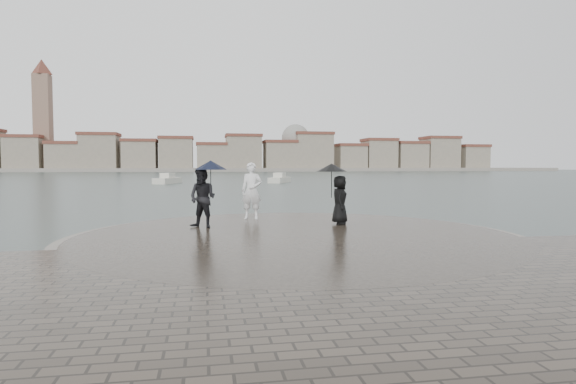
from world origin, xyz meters
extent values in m
plane|color=#2B3835|center=(0.00, 0.00, 0.00)|extent=(400.00, 400.00, 0.00)
cylinder|color=gray|center=(0.00, 3.50, 0.16)|extent=(12.50, 12.50, 0.32)
cylinder|color=#2D261E|center=(0.00, 3.50, 0.18)|extent=(11.90, 11.90, 0.36)
imported|color=white|center=(-0.85, 7.41, 1.36)|extent=(0.82, 0.64, 1.99)
imported|color=black|center=(-2.53, 5.33, 1.26)|extent=(1.11, 1.05, 1.80)
cylinder|color=black|center=(-2.28, 5.43, 1.71)|extent=(0.02, 0.02, 0.90)
cone|color=black|center=(-2.28, 5.43, 2.26)|extent=(1.02, 1.02, 0.28)
imported|color=black|center=(1.80, 5.47, 1.14)|extent=(0.71, 0.88, 1.56)
cylinder|color=black|center=(1.55, 5.57, 1.66)|extent=(0.02, 0.02, 0.90)
cone|color=black|center=(1.55, 5.57, 2.18)|extent=(0.99, 0.99, 0.26)
cube|color=gray|center=(0.00, 163.00, 0.60)|extent=(260.00, 20.00, 1.20)
cube|color=gray|center=(-60.00, 160.00, 5.50)|extent=(11.00, 10.00, 11.00)
cube|color=brown|center=(-60.00, 160.00, 11.50)|extent=(11.60, 10.60, 1.00)
cube|color=gray|center=(-48.00, 160.00, 4.50)|extent=(10.00, 10.00, 9.00)
cube|color=brown|center=(-48.00, 160.00, 9.50)|extent=(10.60, 10.60, 1.00)
cube|color=gray|center=(-37.00, 160.00, 6.00)|extent=(12.00, 10.00, 12.00)
cube|color=brown|center=(-37.00, 160.00, 12.50)|extent=(12.60, 10.60, 1.00)
cube|color=gray|center=(-24.00, 160.00, 5.00)|extent=(11.00, 10.00, 10.00)
cube|color=brown|center=(-24.00, 160.00, 10.50)|extent=(11.60, 10.60, 1.00)
cube|color=gray|center=(-12.00, 160.00, 5.50)|extent=(11.00, 10.00, 11.00)
cube|color=brown|center=(-12.00, 160.00, 11.50)|extent=(11.60, 10.60, 1.00)
cube|color=gray|center=(0.00, 160.00, 4.50)|extent=(10.00, 10.00, 9.00)
cube|color=brown|center=(0.00, 160.00, 9.50)|extent=(10.60, 10.60, 1.00)
cube|color=gray|center=(11.00, 160.00, 6.00)|extent=(12.00, 10.00, 12.00)
cube|color=brown|center=(11.00, 160.00, 12.50)|extent=(12.60, 10.60, 1.00)
cube|color=gray|center=(24.00, 160.00, 5.00)|extent=(11.00, 10.00, 10.00)
cube|color=brown|center=(24.00, 160.00, 10.50)|extent=(11.60, 10.60, 1.00)
cube|color=gray|center=(36.00, 160.00, 6.50)|extent=(13.00, 10.00, 13.00)
cube|color=brown|center=(36.00, 160.00, 13.50)|extent=(13.60, 10.60, 1.00)
cube|color=gray|center=(50.00, 160.00, 4.50)|extent=(10.00, 10.00, 9.00)
cube|color=brown|center=(50.00, 160.00, 9.50)|extent=(10.60, 10.60, 1.00)
cube|color=gray|center=(61.00, 160.00, 5.50)|extent=(11.00, 10.00, 11.00)
cube|color=brown|center=(61.00, 160.00, 11.50)|extent=(11.60, 10.60, 1.00)
cube|color=gray|center=(73.00, 160.00, 5.00)|extent=(11.00, 10.00, 10.00)
cube|color=brown|center=(73.00, 160.00, 10.50)|extent=(11.60, 10.60, 1.00)
cube|color=gray|center=(85.00, 160.00, 6.00)|extent=(12.00, 10.00, 12.00)
cube|color=brown|center=(85.00, 160.00, 12.50)|extent=(12.60, 10.60, 1.00)
cube|color=gray|center=(98.00, 160.00, 4.50)|extent=(10.00, 10.00, 9.00)
cube|color=brown|center=(98.00, 160.00, 9.50)|extent=(10.60, 10.60, 1.00)
cube|color=#846654|center=(-55.00, 162.00, 16.00)|extent=(5.00, 5.00, 32.00)
cone|color=brown|center=(-55.00, 162.00, 34.50)|extent=(6.80, 6.80, 5.00)
sphere|color=gray|center=(30.00, 162.00, 12.00)|extent=(10.00, 10.00, 10.00)
cube|color=silver|center=(-6.93, 50.75, 0.25)|extent=(3.26, 5.72, 0.90)
cube|color=silver|center=(-6.93, 50.75, 0.85)|extent=(1.77, 2.28, 0.90)
cube|color=silver|center=(6.98, 51.20, 0.25)|extent=(3.72, 5.67, 0.90)
cube|color=silver|center=(6.98, 51.20, 0.85)|extent=(1.92, 2.32, 0.90)
camera|label=1|loc=(-2.46, -9.41, 2.26)|focal=30.00mm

